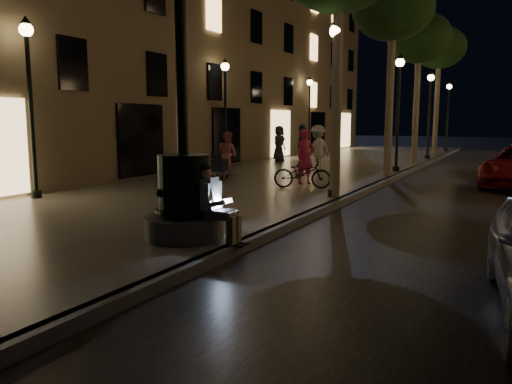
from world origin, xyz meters
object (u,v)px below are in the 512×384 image
Objects in this scene: pedestrian_white at (318,149)px; pedestrian_dark at (279,143)px; lamp_left_c at (309,106)px; bicycle at (302,173)px; fountain_lamppost at (184,182)px; stroller at (220,165)px; lamp_left_b at (225,99)px; lamp_curb_c at (430,104)px; pedestrian_red at (305,157)px; tree_far at (439,49)px; lamp_curb_d at (448,107)px; lamp_left_a at (30,85)px; seated_man_laptop at (213,201)px; pedestrian_blue at (302,146)px; pedestrian_pink at (228,153)px; tree_third at (419,39)px; lamp_curb_b at (399,98)px; lamp_curb_a at (335,85)px; tree_second at (393,9)px.

pedestrian_white is 6.05m from pedestrian_dark.
bicycle is (5.67, -14.76, -2.57)m from lamp_left_c.
fountain_lamppost is 5.05× the size of stroller.
lamp_left_b reaches higher than bicycle.
lamp_curb_c is 2.64× the size of pedestrian_red.
lamp_curb_d is (-0.08, 6.00, -3.20)m from tree_far.
stroller is 0.58× the size of bicycle.
tree_far is at bearing 87.71° from lamp_curb_c.
pedestrian_dark is 10.90m from bicycle.
tree_far is at bearing 88.14° from fountain_lamppost.
lamp_left_a is at bearing 116.58° from bicycle.
seated_man_laptop reaches higher than bicycle.
fountain_lamppost is 2.67× the size of pedestrian_blue.
tree_far reaches higher than fountain_lamppost.
lamp_left_c is 12.94m from pedestrian_pink.
lamp_curb_c and lamp_left_b have the same top height.
lamp_curb_c is 7.10m from lamp_left_c.
tree_third reaches higher than stroller.
seated_man_laptop is at bearing -90.17° from lamp_curb_d.
pedestrian_red is 3.81m from pedestrian_pink.
stroller is at bearing 0.05° from pedestrian_white.
lamp_curb_b reaches higher than seated_man_laptop.
lamp_curb_c is (0.70, 22.00, 2.02)m from fountain_lamppost.
lamp_left_b is 4.67× the size of stroller.
pedestrian_red is 6.36m from pedestrian_blue.
lamp_curb_a is at bearing -108.47° from pedestrian_red.
pedestrian_dark is at bearing -64.23° from pedestrian_pink.
pedestrian_pink is at bearing -82.42° from lamp_left_c.
fountain_lamppost is 2.81× the size of pedestrian_dark.
pedestrian_pink is at bearing -113.20° from lamp_curb_c.
tree_second is at bearing -89.90° from tree_far.
tree_far is 1.56× the size of lamp_curb_d.
lamp_curb_d and lamp_left_a have the same top height.
lamp_left_b reaches higher than pedestrian_dark.
tree_second reaches higher than bicycle.
lamp_curb_c is at bearing -92.29° from tree_far.
pedestrian_red is 0.95× the size of pedestrian_white.
tree_third is 1.50× the size of lamp_left_a.
tree_third is at bearing -90.00° from lamp_curb_c.
lamp_left_c reaches higher than stroller.
lamp_left_c is at bearing 150.60° from tree_third.
fountain_lamppost is 30.08m from lamp_curb_d.
tree_far is 7.28× the size of stroller.
seated_man_laptop is at bearing 174.33° from bicycle.
lamp_left_a is (-7.18, -22.00, -3.20)m from tree_far.
seated_man_laptop is 0.28× the size of lamp_curb_d.
fountain_lamppost is 14.58m from pedestrian_blue.
lamp_left_c is at bearing -66.47° from pedestrian_pink.
lamp_curb_c is at bearing 70.46° from lamp_left_a.
tree_third is at bearing 23.68° from pedestrian_red.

